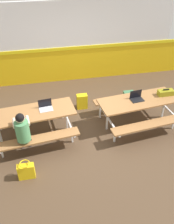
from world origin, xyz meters
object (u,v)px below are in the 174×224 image
object	(u,v)px
picnic_table_right	(137,105)
student_nearer	(23,130)
laptop_silver	(46,107)
backpack_dark	(82,101)
picnic_table_left	(33,118)
laptop_dark	(137,98)
tote_bag_bright	(26,171)
satchel_spare	(128,98)
toolbox_grey	(166,93)

from	to	relation	value
picnic_table_right	student_nearer	world-z (taller)	student_nearer
laptop_silver	backpack_dark	size ratio (longest dim) A/B	0.78
picnic_table_left	student_nearer	size ratio (longest dim) A/B	1.72
laptop_silver	laptop_dark	distance (m)	2.28
picnic_table_right	laptop_dark	xyz separation A→B (m)	(-0.04, 0.03, 0.21)
student_nearer	tote_bag_bright	xyz separation A→B (m)	(0.01, -0.70, -0.51)
picnic_table_left	laptop_dark	xyz separation A→B (m)	(2.61, 0.04, 0.21)
picnic_table_left	satchel_spare	xyz separation A→B (m)	(2.73, 0.89, -0.36)
laptop_silver	satchel_spare	xyz separation A→B (m)	(2.40, 0.81, -0.57)
toolbox_grey	laptop_dark	bearing A→B (deg)	-175.87
picnic_table_left	satchel_spare	size ratio (longest dim) A/B	4.73
picnic_table_right	backpack_dark	size ratio (longest dim) A/B	4.73
toolbox_grey	tote_bag_bright	bearing A→B (deg)	-159.07
student_nearer	picnic_table_left	bearing A→B (deg)	69.99
picnic_table_right	toolbox_grey	size ratio (longest dim) A/B	5.20
toolbox_grey	backpack_dark	size ratio (longest dim) A/B	0.91
picnic_table_right	satchel_spare	world-z (taller)	picnic_table_right
picnic_table_right	backpack_dark	xyz separation A→B (m)	(-1.28, 0.97, -0.36)
backpack_dark	satchel_spare	size ratio (longest dim) A/B	1.00
picnic_table_right	satchel_spare	size ratio (longest dim) A/B	4.73
picnic_table_left	toolbox_grey	size ratio (longest dim) A/B	5.20
student_nearer	tote_bag_bright	distance (m)	0.87
student_nearer	backpack_dark	size ratio (longest dim) A/B	2.74
picnic_table_right	backpack_dark	distance (m)	1.65
laptop_silver	backpack_dark	xyz separation A→B (m)	(1.04, 0.90, -0.57)
picnic_table_right	backpack_dark	world-z (taller)	picnic_table_right
picnic_table_right	laptop_silver	xyz separation A→B (m)	(-2.32, 0.07, 0.21)
laptop_silver	toolbox_grey	world-z (taller)	laptop_silver
laptop_silver	satchel_spare	size ratio (longest dim) A/B	0.78
student_nearer	tote_bag_bright	world-z (taller)	student_nearer
picnic_table_left	satchel_spare	distance (m)	2.89
laptop_dark	backpack_dark	distance (m)	1.66
laptop_dark	tote_bag_bright	world-z (taller)	laptop_dark
student_nearer	satchel_spare	xyz separation A→B (m)	(2.94, 1.47, -0.49)
tote_bag_bright	laptop_dark	bearing A→B (deg)	25.26
satchel_spare	tote_bag_bright	bearing A→B (deg)	-143.50
backpack_dark	tote_bag_bright	distance (m)	2.76
student_nearer	laptop_silver	bearing A→B (deg)	50.73
student_nearer	satchel_spare	distance (m)	3.33
picnic_table_right	laptop_silver	world-z (taller)	laptop_silver
student_nearer	satchel_spare	size ratio (longest dim) A/B	2.74
picnic_table_left	picnic_table_right	size ratio (longest dim) A/B	1.00
backpack_dark	toolbox_grey	bearing A→B (deg)	-23.21
picnic_table_left	laptop_dark	bearing A→B (deg)	0.87
toolbox_grey	backpack_dark	distance (m)	2.31
tote_bag_bright	toolbox_grey	bearing A→B (deg)	20.93
tote_bag_bright	laptop_silver	bearing A→B (deg)	68.58
picnic_table_left	backpack_dark	distance (m)	1.72
backpack_dark	student_nearer	bearing A→B (deg)	-135.30
laptop_dark	toolbox_grey	xyz separation A→B (m)	(0.81, 0.06, 0.02)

